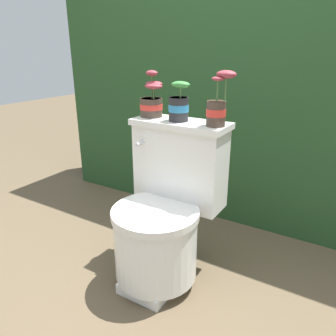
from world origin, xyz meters
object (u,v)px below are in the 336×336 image
toilet (165,214)px  potted_plant_left (152,102)px  potted_plant_midleft (179,104)px  potted_plant_middle (217,106)px

toilet → potted_plant_left: potted_plant_left is taller
potted_plant_midleft → toilet: bearing=-87.9°
toilet → potted_plant_midleft: bearing=92.1°
toilet → potted_plant_midleft: potted_plant_midleft is taller
potted_plant_left → potted_plant_midleft: 0.18m
toilet → potted_plant_midleft: 0.56m
potted_plant_middle → potted_plant_midleft: bearing=177.8°
potted_plant_midleft → potted_plant_middle: 0.21m
potted_plant_left → potted_plant_midleft: bearing=-6.1°
potted_plant_left → potted_plant_middle: potted_plant_middle is taller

